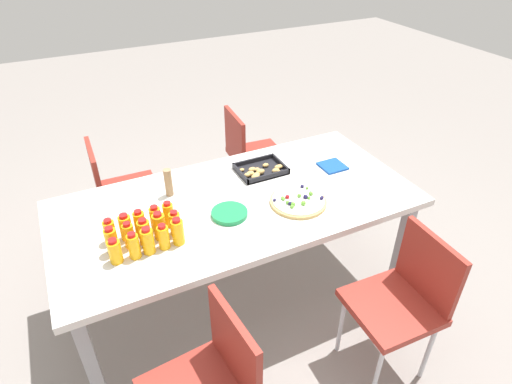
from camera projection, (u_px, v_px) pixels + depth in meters
ground_plane at (240, 293)px, 2.82m from camera, size 12.00×12.00×0.00m
party_table at (237, 210)px, 2.44m from camera, size 2.01×0.96×0.74m
chair_near_left at (211, 382)px, 1.75m from camera, size 0.43×0.43×0.83m
chair_far_right at (249, 151)px, 3.36m from camera, size 0.43×0.43×0.83m
chair_far_left at (118, 188)px, 2.94m from camera, size 0.41×0.41×0.83m
chair_near_right at (404, 296)px, 2.14m from camera, size 0.42×0.42×0.83m
juice_bottle_0 at (115, 251)px, 1.96m from camera, size 0.06×0.06×0.13m
juice_bottle_1 at (134, 246)px, 1.99m from camera, size 0.06×0.06×0.14m
juice_bottle_2 at (148, 241)px, 2.01m from camera, size 0.06×0.06×0.14m
juice_bottle_3 at (163, 237)px, 2.04m from camera, size 0.05×0.05×0.14m
juice_bottle_4 at (178, 232)px, 2.07m from camera, size 0.06×0.06×0.15m
juice_bottle_5 at (112, 241)px, 2.01m from camera, size 0.06×0.06×0.15m
juice_bottle_6 at (129, 236)px, 2.05m from camera, size 0.05×0.05×0.14m
juice_bottle_7 at (144, 232)px, 2.07m from camera, size 0.06×0.06×0.14m
juice_bottle_8 at (159, 226)px, 2.10m from camera, size 0.06×0.06×0.15m
juice_bottle_9 at (175, 223)px, 2.13m from camera, size 0.06×0.06×0.14m
juice_bottle_10 at (110, 231)px, 2.08m from camera, size 0.06×0.06×0.13m
juice_bottle_11 at (126, 227)px, 2.10m from camera, size 0.06×0.06×0.15m
juice_bottle_12 at (140, 223)px, 2.13m from camera, size 0.06×0.06×0.14m
juice_bottle_13 at (156, 218)px, 2.16m from camera, size 0.06×0.06×0.14m
juice_bottle_14 at (169, 215)px, 2.18m from camera, size 0.05×0.05×0.14m
fruit_pizza at (298, 201)px, 2.37m from camera, size 0.31×0.31×0.05m
snack_tray at (261, 170)px, 2.64m from camera, size 0.29×0.22×0.04m
plate_stack at (229, 213)px, 2.28m from camera, size 0.19×0.19×0.02m
napkin_stack at (332, 166)px, 2.70m from camera, size 0.15×0.15×0.01m
cardboard_tube at (168, 182)px, 2.40m from camera, size 0.04×0.04×0.16m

